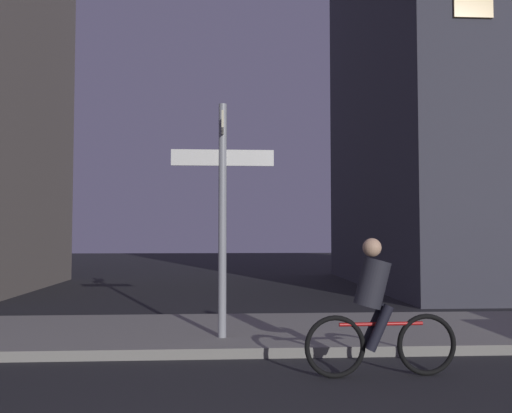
% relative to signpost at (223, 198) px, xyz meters
% --- Properties ---
extents(sidewalk_kerb, '(40.00, 3.01, 0.14)m').
position_rel_signpost_xyz_m(sidewalk_kerb, '(-0.19, 0.74, -2.12)').
color(sidewalk_kerb, gray).
rests_on(sidewalk_kerb, ground_plane).
extents(signpost, '(1.52, 1.25, 3.45)m').
position_rel_signpost_xyz_m(signpost, '(0.00, 0.00, 0.00)').
color(signpost, gray).
rests_on(signpost, sidewalk_kerb).
extents(cyclist, '(1.82, 0.34, 1.61)m').
position_rel_signpost_xyz_m(cyclist, '(1.81, -1.72, -1.44)').
color(cyclist, black).
rests_on(cyclist, ground_plane).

